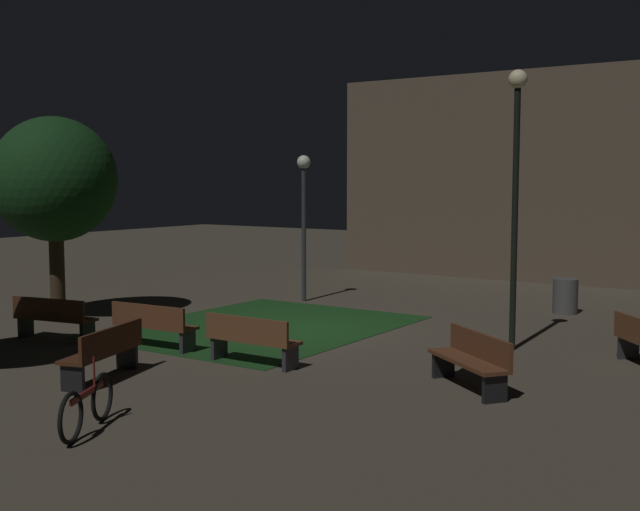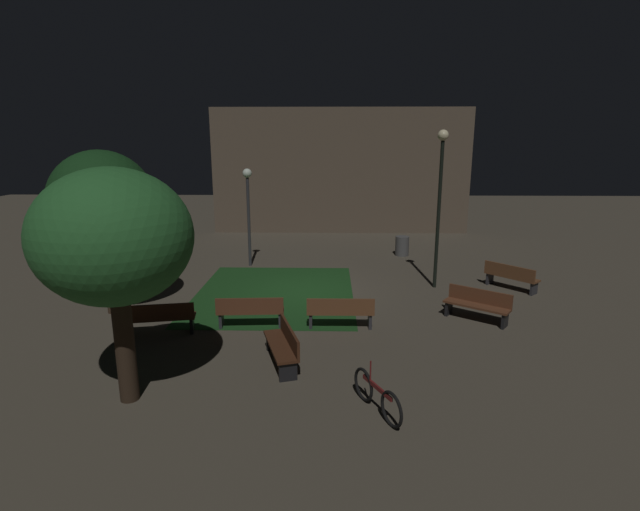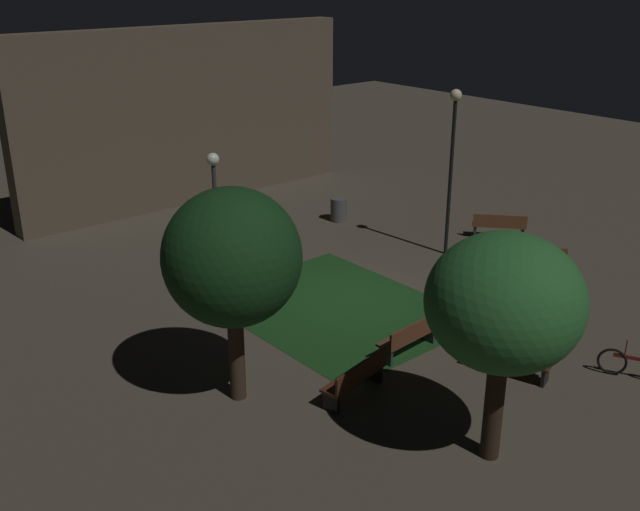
% 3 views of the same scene
% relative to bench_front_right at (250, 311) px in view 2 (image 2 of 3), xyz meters
% --- Properties ---
extents(ground_plane, '(60.00, 60.00, 0.00)m').
position_rel_bench_front_right_xyz_m(ground_plane, '(1.21, 3.11, -0.48)').
color(ground_plane, '#4C4438').
extents(grass_lawn, '(5.18, 6.49, 0.01)m').
position_rel_bench_front_right_xyz_m(grass_lawn, '(0.31, 3.02, -0.48)').
color(grass_lawn, '#194219').
rests_on(grass_lawn, ground).
extents(bench_front_right, '(1.83, 0.59, 0.88)m').
position_rel_bench_front_right_xyz_m(bench_front_right, '(0.00, 0.00, 0.00)').
color(bench_front_right, brown).
rests_on(bench_front_right, ground).
extents(bench_by_lamp, '(1.80, 0.49, 0.88)m').
position_rel_bench_front_right_xyz_m(bench_by_lamp, '(2.43, -0.00, 0.00)').
color(bench_by_lamp, brown).
rests_on(bench_by_lamp, ground).
extents(bench_front_left, '(1.73, 1.47, 0.88)m').
position_rel_bench_front_right_xyz_m(bench_front_left, '(6.29, 0.69, 0.00)').
color(bench_front_left, brown).
rests_on(bench_front_left, ground).
extents(bench_corner, '(1.54, 1.67, 0.88)m').
position_rel_bench_front_right_xyz_m(bench_corner, '(8.28, 3.59, 0.00)').
color(bench_corner, brown).
rests_on(bench_corner, ground).
extents(bench_lawn_edge, '(1.86, 0.81, 0.88)m').
position_rel_bench_front_right_xyz_m(bench_lawn_edge, '(-2.28, -0.55, 0.00)').
color(bench_lawn_edge, '#422314').
rests_on(bench_lawn_edge, ground).
extents(bench_near_trees, '(0.99, 1.86, 0.88)m').
position_rel_bench_front_right_xyz_m(bench_near_trees, '(1.11, -2.13, 0.00)').
color(bench_near_trees, '#422314').
rests_on(bench_near_trees, ground).
extents(tree_tall_center, '(2.85, 2.85, 4.71)m').
position_rel_bench_front_right_xyz_m(tree_tall_center, '(-4.24, 1.10, 2.76)').
color(tree_tall_center, '#38281C').
rests_on(tree_tall_center, ground).
extents(tree_lawn_side, '(2.83, 2.83, 4.49)m').
position_rel_bench_front_right_xyz_m(tree_lawn_side, '(-1.76, -3.71, 2.72)').
color(tree_lawn_side, '#2D2116').
rests_on(tree_lawn_side, ground).
extents(lamp_post_path_center, '(0.36, 0.36, 3.91)m').
position_rel_bench_front_right_xyz_m(lamp_post_path_center, '(-1.11, 6.64, 2.23)').
color(lamp_post_path_center, '#333338').
rests_on(lamp_post_path_center, ground).
extents(lamp_post_plaza_east, '(0.36, 0.36, 5.30)m').
position_rel_bench_front_right_xyz_m(lamp_post_plaza_east, '(5.77, 3.81, 3.04)').
color(lamp_post_plaza_east, black).
rests_on(lamp_post_plaza_east, ground).
extents(trash_bin, '(0.60, 0.60, 0.86)m').
position_rel_bench_front_right_xyz_m(trash_bin, '(5.34, 8.56, -0.05)').
color(trash_bin, '#4C4C4C').
rests_on(trash_bin, ground).
extents(bicycle, '(0.78, 1.48, 0.93)m').
position_rel_bench_front_right_xyz_m(bicycle, '(3.02, -4.08, -0.14)').
color(bicycle, black).
rests_on(bicycle, ground).
extents(building_wall_backdrop, '(13.98, 0.80, 6.72)m').
position_rel_bench_front_right_xyz_m(building_wall_backdrop, '(2.70, 14.26, 2.88)').
color(building_wall_backdrop, brown).
rests_on(building_wall_backdrop, ground).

